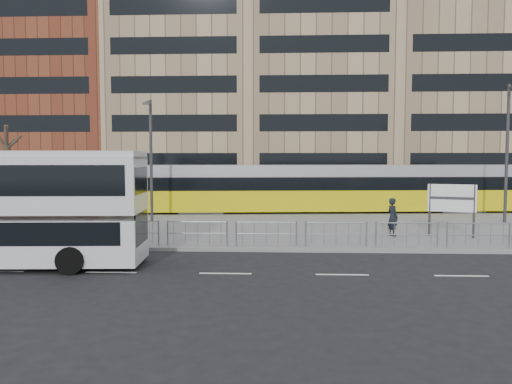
{
  "coord_description": "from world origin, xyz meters",
  "views": [
    {
      "loc": [
        -0.2,
        -20.86,
        4.0
      ],
      "look_at": [
        -1.39,
        6.0,
        2.12
      ],
      "focal_mm": 35.0,
      "sensor_mm": 36.0,
      "label": 1
    }
  ],
  "objects_px": {
    "pedestrian": "(393,217)",
    "station_sign": "(452,201)",
    "traffic_light_west": "(116,198)",
    "bare_tree": "(6,124)",
    "lamp_post_east": "(508,147)",
    "lamp_post_west": "(151,155)",
    "tram": "(331,188)"
  },
  "relations": [
    {
      "from": "pedestrian",
      "to": "station_sign",
      "type": "bearing_deg",
      "value": -114.13
    },
    {
      "from": "traffic_light_west",
      "to": "bare_tree",
      "type": "bearing_deg",
      "value": 147.38
    },
    {
      "from": "traffic_light_west",
      "to": "lamp_post_east",
      "type": "distance_m",
      "value": 22.25
    },
    {
      "from": "lamp_post_east",
      "to": "bare_tree",
      "type": "distance_m",
      "value": 29.02
    },
    {
      "from": "lamp_post_west",
      "to": "traffic_light_west",
      "type": "bearing_deg",
      "value": -88.93
    },
    {
      "from": "lamp_post_west",
      "to": "tram",
      "type": "bearing_deg",
      "value": 25.81
    },
    {
      "from": "bare_tree",
      "to": "tram",
      "type": "bearing_deg",
      "value": 20.61
    },
    {
      "from": "station_sign",
      "to": "bare_tree",
      "type": "xyz_separation_m",
      "value": [
        -23.86,
        3.55,
        3.97
      ]
    },
    {
      "from": "tram",
      "to": "lamp_post_west",
      "type": "height_order",
      "value": "lamp_post_west"
    },
    {
      "from": "bare_tree",
      "to": "station_sign",
      "type": "bearing_deg",
      "value": -8.46
    },
    {
      "from": "tram",
      "to": "lamp_post_west",
      "type": "relative_size",
      "value": 3.88
    },
    {
      "from": "lamp_post_east",
      "to": "bare_tree",
      "type": "height_order",
      "value": "lamp_post_east"
    },
    {
      "from": "lamp_post_west",
      "to": "lamp_post_east",
      "type": "xyz_separation_m",
      "value": [
        21.05,
        0.29,
        0.43
      ]
    },
    {
      "from": "tram",
      "to": "station_sign",
      "type": "height_order",
      "value": "tram"
    },
    {
      "from": "lamp_post_east",
      "to": "tram",
      "type": "bearing_deg",
      "value": 151.87
    },
    {
      "from": "lamp_post_west",
      "to": "bare_tree",
      "type": "height_order",
      "value": "bare_tree"
    },
    {
      "from": "station_sign",
      "to": "lamp_post_east",
      "type": "bearing_deg",
      "value": 65.77
    },
    {
      "from": "pedestrian",
      "to": "lamp_post_east",
      "type": "height_order",
      "value": "lamp_post_east"
    },
    {
      "from": "pedestrian",
      "to": "lamp_post_east",
      "type": "bearing_deg",
      "value": -77.17
    },
    {
      "from": "traffic_light_west",
      "to": "lamp_post_east",
      "type": "xyz_separation_m",
      "value": [
        20.93,
        7.16,
        2.45
      ]
    },
    {
      "from": "station_sign",
      "to": "traffic_light_west",
      "type": "distance_m",
      "value": 15.95
    },
    {
      "from": "pedestrian",
      "to": "lamp_post_west",
      "type": "bearing_deg",
      "value": 46.41
    },
    {
      "from": "station_sign",
      "to": "bare_tree",
      "type": "bearing_deg",
      "value": -170.53
    },
    {
      "from": "station_sign",
      "to": "lamp_post_west",
      "type": "height_order",
      "value": "lamp_post_west"
    },
    {
      "from": "tram",
      "to": "traffic_light_west",
      "type": "bearing_deg",
      "value": -137.16
    },
    {
      "from": "station_sign",
      "to": "lamp_post_west",
      "type": "xyz_separation_m",
      "value": [
        -16.0,
        5.29,
        2.23
      ]
    },
    {
      "from": "pedestrian",
      "to": "traffic_light_west",
      "type": "relative_size",
      "value": 0.6
    },
    {
      "from": "tram",
      "to": "bare_tree",
      "type": "distance_m",
      "value": 20.92
    },
    {
      "from": "station_sign",
      "to": "bare_tree",
      "type": "height_order",
      "value": "bare_tree"
    },
    {
      "from": "pedestrian",
      "to": "tram",
      "type": "bearing_deg",
      "value": -12.18
    },
    {
      "from": "pedestrian",
      "to": "lamp_post_east",
      "type": "distance_m",
      "value": 10.18
    },
    {
      "from": "lamp_post_east",
      "to": "traffic_light_west",
      "type": "bearing_deg",
      "value": -161.11
    }
  ]
}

